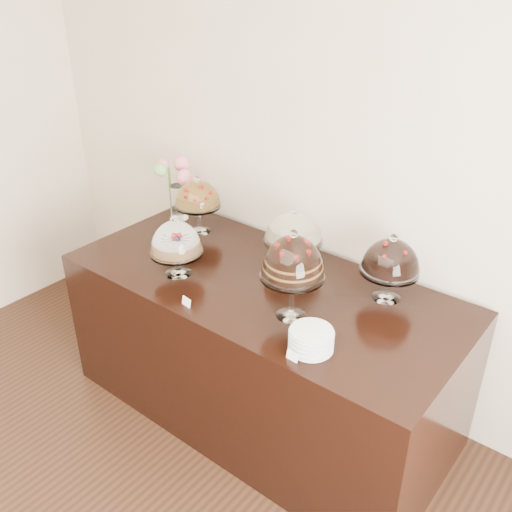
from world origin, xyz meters
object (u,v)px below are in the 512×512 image
Objects in this scene: cake_stand_cheesecake at (294,230)px; plate_stack at (311,340)px; display_counter at (261,348)px; flower_vase at (176,183)px; cake_stand_sugar_sponge at (176,241)px; cake_stand_choco_layer at (293,261)px; cake_stand_fruit_tart at (198,196)px; cake_stand_dark_choco at (391,259)px.

cake_stand_cheesecake reaches higher than plate_stack.
cake_stand_cheesecake is at bearing 131.41° from plate_stack.
flower_vase reaches higher than display_counter.
cake_stand_cheesecake is 0.85× the size of flower_vase.
cake_stand_sugar_sponge is 0.73m from cake_stand_choco_layer.
cake_stand_fruit_tart is at bearing 160.66° from display_counter.
plate_stack is (0.95, -0.11, -0.15)m from cake_stand_sugar_sponge.
cake_stand_sugar_sponge is at bearing -59.08° from cake_stand_fruit_tart.
flower_vase reaches higher than cake_stand_fruit_tart.
cake_stand_choco_layer is at bearing -20.41° from flower_vase.
cake_stand_choco_layer is (0.31, -0.16, 0.76)m from display_counter.
cake_stand_fruit_tart reaches higher than cake_stand_sugar_sponge.
cake_stand_choco_layer is at bearing 4.47° from cake_stand_sugar_sponge.
cake_stand_sugar_sponge is 0.75× the size of cake_stand_choco_layer.
cake_stand_fruit_tart is (-1.00, 0.40, -0.07)m from cake_stand_choco_layer.
cake_stand_fruit_tart is at bearing -13.86° from flower_vase.
cake_stand_choco_layer is at bearing -27.47° from display_counter.
cake_stand_choco_layer is 0.53m from cake_stand_dark_choco.
cake_stand_choco_layer reaches higher than cake_stand_fruit_tart.
cake_stand_cheesecake is 0.72m from cake_stand_fruit_tart.
cake_stand_sugar_sponge is at bearing -134.04° from cake_stand_cheesecake.
cake_stand_dark_choco is at bearing 56.34° from cake_stand_choco_layer.
cake_stand_choco_layer reaches higher than display_counter.
cake_stand_choco_layer is 2.36× the size of plate_stack.
cake_stand_dark_choco is 0.98× the size of cake_stand_fruit_tart.
cake_stand_cheesecake is (-0.28, 0.41, -0.08)m from cake_stand_choco_layer.
cake_stand_dark_choco is at bearing 24.93° from display_counter.
cake_stand_sugar_sponge is 0.94× the size of cake_stand_fruit_tart.
flower_vase is (-0.97, 0.06, 0.02)m from cake_stand_cheesecake.
cake_stand_sugar_sponge is 0.98× the size of cake_stand_cheesecake.
cake_stand_choco_layer is at bearing -55.61° from cake_stand_cheesecake.
flower_vase reaches higher than cake_stand_sugar_sponge.
cake_stand_dark_choco is 1.54m from flower_vase.
display_counter is 1.01m from cake_stand_fruit_tart.
display_counter is at bearing 27.29° from cake_stand_sugar_sponge.
display_counter is 5.93× the size of cake_stand_fruit_tart.
cake_stand_sugar_sponge is at bearing -44.96° from flower_vase.
display_counter is 0.94m from cake_stand_dark_choco.
cake_stand_dark_choco reaches higher than plate_stack.
flower_vase is at bearing 179.01° from cake_stand_dark_choco.
cake_stand_sugar_sponge is at bearing 173.49° from plate_stack.
cake_stand_fruit_tart is at bearing -179.77° from cake_stand_cheesecake.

